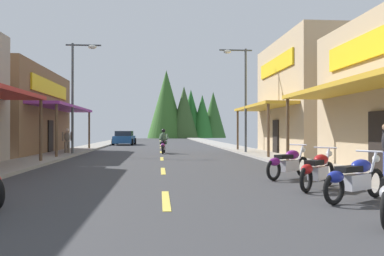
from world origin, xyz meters
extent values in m
cube|color=#38383A|center=(0.00, 29.74, -0.05)|extent=(9.67, 89.47, 0.10)
cube|color=gray|center=(-5.91, 29.74, 0.06)|extent=(2.15, 89.47, 0.12)
cube|color=#9E9991|center=(5.91, 29.74, 0.06)|extent=(2.15, 89.47, 0.12)
cube|color=#E0C64C|center=(0.00, 8.89, 0.01)|extent=(0.16, 2.40, 0.01)
cube|color=#E0C64C|center=(0.00, 14.97, 0.01)|extent=(0.16, 2.40, 0.01)
cube|color=#E0C64C|center=(0.00, 21.20, 0.01)|extent=(0.16, 2.40, 0.01)
cube|color=#E0C64C|center=(0.00, 27.64, 0.01)|extent=(0.16, 2.40, 0.01)
cube|color=#E0C64C|center=(0.00, 34.31, 0.01)|extent=(0.16, 2.40, 0.01)
cube|color=#E0C64C|center=(0.00, 39.86, 0.01)|extent=(0.16, 2.40, 0.01)
cube|color=#E0C64C|center=(0.00, 45.14, 0.01)|extent=(0.16, 2.40, 0.01)
cube|color=#E0C64C|center=(0.00, 51.90, 0.01)|extent=(0.16, 2.40, 0.01)
cube|color=#E0C64C|center=(0.00, 58.19, 0.01)|extent=(0.16, 2.40, 0.01)
cube|color=#E0C64C|center=(0.00, 63.67, 0.01)|extent=(0.16, 2.40, 0.01)
cylinder|color=brown|center=(-5.38, 18.82, 1.41)|extent=(0.14, 0.14, 2.82)
cube|color=#8C338C|center=(-6.08, 26.42, 2.90)|extent=(1.80, 10.11, 0.16)
cylinder|color=brown|center=(-5.38, 21.57, 1.41)|extent=(0.14, 0.14, 2.82)
cylinder|color=brown|center=(-5.38, 31.27, 1.41)|extent=(0.14, 0.14, 2.82)
cube|color=yellow|center=(-6.92, 26.42, 4.10)|extent=(0.10, 7.86, 0.90)
cube|color=black|center=(-6.94, 26.42, 1.05)|extent=(0.08, 1.10, 2.10)
cube|color=gold|center=(6.08, 12.97, 2.90)|extent=(1.80, 9.28, 0.16)
cylinder|color=brown|center=(5.38, 17.41, 1.41)|extent=(0.14, 0.14, 2.82)
cube|color=yellow|center=(6.92, 12.97, 4.33)|extent=(0.10, 7.21, 0.90)
cube|color=black|center=(6.94, 12.97, 1.05)|extent=(0.08, 1.10, 2.10)
cube|color=tan|center=(10.67, 24.52, 3.48)|extent=(7.37, 9.38, 6.96)
cube|color=gold|center=(6.08, 24.52, 2.90)|extent=(1.80, 8.44, 0.16)
cylinder|color=brown|center=(5.38, 20.50, 1.41)|extent=(0.14, 0.14, 2.82)
cylinder|color=brown|center=(5.38, 28.54, 1.41)|extent=(0.14, 0.14, 2.82)
cube|color=yellow|center=(6.92, 24.52, 5.43)|extent=(0.10, 6.56, 0.90)
cube|color=black|center=(6.94, 24.52, 1.05)|extent=(0.08, 1.10, 2.10)
cylinder|color=#474C51|center=(-5.23, 24.69, 3.30)|extent=(0.14, 0.14, 6.61)
cylinder|color=#474C51|center=(-4.61, 24.69, 6.51)|extent=(2.06, 0.10, 0.10)
ellipsoid|color=silver|center=(-4.08, 24.69, 6.41)|extent=(0.50, 0.30, 0.24)
cylinder|color=#474C51|center=(5.23, 25.21, 3.28)|extent=(0.14, 0.14, 6.56)
cylinder|color=#474C51|center=(4.61, 25.21, 6.46)|extent=(2.06, 0.10, 0.10)
ellipsoid|color=silver|center=(4.08, 25.21, 6.36)|extent=(0.50, 0.30, 0.24)
torus|color=black|center=(4.57, 8.87, 0.32)|extent=(0.60, 0.42, 0.64)
torus|color=black|center=(3.28, 8.09, 0.32)|extent=(0.60, 0.42, 0.64)
cube|color=silver|center=(3.93, 8.48, 0.40)|extent=(0.74, 0.60, 0.32)
ellipsoid|color=navy|center=(4.10, 8.58, 0.72)|extent=(0.64, 0.56, 0.28)
cube|color=black|center=(3.71, 8.35, 0.68)|extent=(0.66, 0.55, 0.12)
ellipsoid|color=navy|center=(3.33, 8.11, 0.55)|extent=(0.50, 0.43, 0.24)
cylinder|color=silver|center=(4.45, 8.80, 0.65)|extent=(0.35, 0.24, 0.71)
cylinder|color=silver|center=(4.35, 8.74, 1.02)|extent=(0.35, 0.53, 0.04)
sphere|color=white|center=(4.59, 8.88, 0.85)|extent=(0.16, 0.16, 0.16)
torus|color=black|center=(4.33, 10.76, 0.32)|extent=(0.51, 0.54, 0.64)
torus|color=black|center=(3.31, 9.66, 0.32)|extent=(0.51, 0.54, 0.64)
cube|color=silver|center=(3.82, 10.21, 0.40)|extent=(0.68, 0.70, 0.32)
ellipsoid|color=#A51414|center=(3.96, 10.36, 0.72)|extent=(0.62, 0.63, 0.28)
cube|color=black|center=(3.65, 10.03, 0.68)|extent=(0.61, 0.63, 0.12)
ellipsoid|color=#A51414|center=(3.34, 9.70, 0.55)|extent=(0.48, 0.49, 0.24)
cylinder|color=silver|center=(4.24, 10.67, 0.65)|extent=(0.30, 0.31, 0.71)
cylinder|color=silver|center=(4.16, 10.58, 1.02)|extent=(0.47, 0.44, 0.04)
sphere|color=white|center=(4.35, 10.78, 0.85)|extent=(0.16, 0.16, 0.16)
torus|color=black|center=(4.38, 12.84, 0.32)|extent=(0.57, 0.47, 0.64)
torus|color=black|center=(3.18, 11.94, 0.32)|extent=(0.57, 0.47, 0.64)
cube|color=silver|center=(3.78, 12.39, 0.40)|extent=(0.73, 0.65, 0.32)
ellipsoid|color=#721972|center=(3.94, 12.51, 0.72)|extent=(0.64, 0.59, 0.28)
cube|color=black|center=(3.58, 12.24, 0.68)|extent=(0.65, 0.59, 0.12)
ellipsoid|color=#721972|center=(3.22, 11.97, 0.55)|extent=(0.50, 0.46, 0.24)
cylinder|color=silver|center=(4.27, 12.77, 0.65)|extent=(0.33, 0.27, 0.71)
cylinder|color=silver|center=(4.18, 12.69, 1.02)|extent=(0.40, 0.50, 0.04)
sphere|color=white|center=(4.40, 12.86, 0.85)|extent=(0.16, 0.16, 0.16)
torus|color=black|center=(0.19, 26.83, 0.32)|extent=(0.15, 0.65, 0.64)
torus|color=black|center=(0.08, 25.34, 0.32)|extent=(0.15, 0.65, 0.64)
cube|color=silver|center=(0.13, 26.08, 0.40)|extent=(0.33, 0.72, 0.32)
ellipsoid|color=#721972|center=(0.15, 26.28, 0.72)|extent=(0.36, 0.58, 0.28)
cube|color=black|center=(0.12, 25.83, 0.68)|extent=(0.32, 0.62, 0.12)
ellipsoid|color=#721972|center=(0.08, 25.39, 0.55)|extent=(0.27, 0.46, 0.24)
cylinder|color=silver|center=(0.18, 26.70, 0.65)|extent=(0.09, 0.37, 0.71)
cylinder|color=silver|center=(0.17, 26.58, 1.02)|extent=(0.60, 0.08, 0.04)
sphere|color=white|center=(0.19, 26.86, 0.85)|extent=(0.16, 0.16, 0.16)
ellipsoid|color=#3F593F|center=(0.12, 25.93, 1.05)|extent=(0.41, 0.41, 0.64)
sphere|color=black|center=(0.13, 25.98, 1.45)|extent=(0.24, 0.24, 0.24)
cylinder|color=#3F593F|center=(-0.02, 26.12, 0.70)|extent=(0.17, 0.43, 0.24)
cylinder|color=#3F593F|center=(-0.06, 26.25, 1.05)|extent=(0.14, 0.51, 0.40)
cylinder|color=#3F593F|center=(0.30, 26.09, 0.70)|extent=(0.17, 0.43, 0.24)
cylinder|color=#3F593F|center=(0.35, 26.22, 1.05)|extent=(0.14, 0.51, 0.40)
cylinder|color=black|center=(6.51, 11.88, 1.17)|extent=(0.09, 0.09, 0.57)
cylinder|color=#726659|center=(-5.74, 25.14, 0.40)|extent=(0.14, 0.14, 0.80)
cylinder|color=#726659|center=(-5.57, 25.21, 0.40)|extent=(0.14, 0.14, 0.80)
ellipsoid|color=#726659|center=(-5.65, 25.18, 1.08)|extent=(0.43, 0.37, 0.57)
cylinder|color=#726659|center=(-5.88, 25.09, 1.11)|extent=(0.09, 0.09, 0.54)
cylinder|color=#726659|center=(-5.43, 25.26, 1.11)|extent=(0.09, 0.09, 0.54)
sphere|color=beige|center=(-5.65, 25.18, 1.48)|extent=(0.22, 0.22, 0.22)
cube|color=#1E4C8C|center=(-3.63, 41.55, 0.55)|extent=(1.96, 4.36, 0.70)
cube|color=#262D38|center=(-3.64, 41.40, 1.10)|extent=(1.68, 2.26, 0.60)
cylinder|color=black|center=(-4.50, 43.03, 0.33)|extent=(0.24, 0.67, 0.66)
cylinder|color=black|center=(-2.66, 42.96, 0.33)|extent=(0.24, 0.67, 0.66)
cylinder|color=black|center=(-4.61, 40.13, 0.33)|extent=(0.24, 0.67, 0.66)
cylinder|color=black|center=(-2.77, 40.06, 0.33)|extent=(0.24, 0.67, 0.66)
cone|color=#246123|center=(8.12, 77.59, 4.16)|extent=(4.66, 4.66, 8.31)
cone|color=#315D23|center=(1.22, 76.88, 6.43)|extent=(7.20, 7.20, 12.85)
cone|color=#226123|center=(5.99, 78.34, 4.69)|extent=(5.25, 5.25, 9.37)
cone|color=#2C5723|center=(10.40, 78.75, 4.50)|extent=(5.04, 5.04, 9.01)
cone|color=#314D23|center=(4.52, 76.28, 4.89)|extent=(5.48, 5.48, 9.79)
camera|label=1|loc=(-0.14, 0.40, 1.47)|focal=37.85mm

